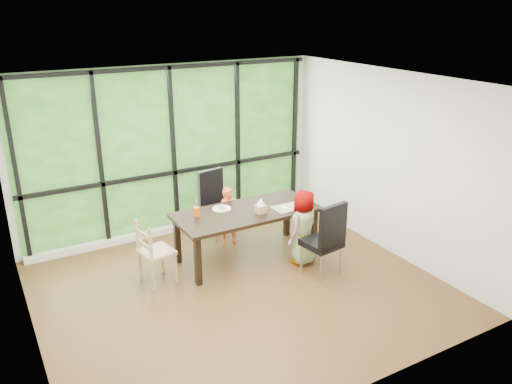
% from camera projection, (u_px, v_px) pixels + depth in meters
% --- Properties ---
extents(ground, '(5.00, 5.00, 0.00)m').
position_uv_depth(ground, '(240.00, 288.00, 6.82)').
color(ground, black).
rests_on(ground, ground).
extents(back_wall, '(5.00, 0.00, 5.00)m').
position_uv_depth(back_wall, '(172.00, 150.00, 8.18)').
color(back_wall, silver).
rests_on(back_wall, ground).
extents(foliage_backdrop, '(4.80, 0.02, 2.65)m').
position_uv_depth(foliage_backdrop, '(173.00, 151.00, 8.16)').
color(foliage_backdrop, '#205318').
rests_on(foliage_backdrop, back_wall).
extents(window_mullions, '(4.80, 0.06, 2.65)m').
position_uv_depth(window_mullions, '(174.00, 151.00, 8.13)').
color(window_mullions, black).
rests_on(window_mullions, back_wall).
extents(window_sill, '(4.80, 0.12, 0.10)m').
position_uv_depth(window_sill, '(179.00, 227.00, 8.55)').
color(window_sill, silver).
rests_on(window_sill, ground).
extents(dining_table, '(2.12, 1.04, 0.75)m').
position_uv_depth(dining_table, '(247.00, 234.00, 7.52)').
color(dining_table, black).
rests_on(dining_table, ground).
extents(chair_window_leather, '(0.54, 0.54, 1.08)m').
position_uv_depth(chair_window_leather, '(218.00, 205.00, 8.16)').
color(chair_window_leather, black).
rests_on(chair_window_leather, ground).
extents(chair_interior_leather, '(0.52, 0.52, 1.08)m').
position_uv_depth(chair_interior_leather, '(322.00, 238.00, 7.03)').
color(chair_interior_leather, black).
rests_on(chair_interior_leather, ground).
extents(chair_end_beech, '(0.47, 0.48, 0.90)m').
position_uv_depth(chair_end_beech, '(157.00, 252.00, 6.83)').
color(chair_end_beech, '#A07F5B').
rests_on(chair_end_beech, ground).
extents(child_toddler, '(0.34, 0.23, 0.92)m').
position_uv_depth(child_toddler, '(229.00, 216.00, 7.94)').
color(child_toddler, '#F9592E').
rests_on(child_toddler, ground).
extents(child_older, '(0.63, 0.53, 1.10)m').
position_uv_depth(child_older, '(302.00, 227.00, 7.32)').
color(child_older, slate).
rests_on(child_older, ground).
extents(placemat, '(0.42, 0.31, 0.01)m').
position_uv_depth(placemat, '(287.00, 208.00, 7.49)').
color(placemat, tan).
rests_on(placemat, dining_table).
extents(plate_far, '(0.27, 0.27, 0.02)m').
position_uv_depth(plate_far, '(222.00, 209.00, 7.44)').
color(plate_far, white).
rests_on(plate_far, dining_table).
extents(plate_near, '(0.22, 0.22, 0.01)m').
position_uv_depth(plate_near, '(288.00, 207.00, 7.50)').
color(plate_near, white).
rests_on(plate_near, dining_table).
extents(orange_cup, '(0.09, 0.09, 0.14)m').
position_uv_depth(orange_cup, '(197.00, 212.00, 7.17)').
color(orange_cup, '#EA5207').
rests_on(orange_cup, dining_table).
extents(green_cup, '(0.08, 0.08, 0.12)m').
position_uv_depth(green_cup, '(306.00, 202.00, 7.55)').
color(green_cup, green).
rests_on(green_cup, dining_table).
extents(white_mug, '(0.07, 0.07, 0.07)m').
position_uv_depth(white_mug, '(299.00, 197.00, 7.82)').
color(white_mug, white).
rests_on(white_mug, dining_table).
extents(tissue_box, '(0.14, 0.14, 0.12)m').
position_uv_depth(tissue_box, '(261.00, 209.00, 7.30)').
color(tissue_box, tan).
rests_on(tissue_box, dining_table).
extents(crepe_rolls_far, '(0.10, 0.12, 0.04)m').
position_uv_depth(crepe_rolls_far, '(222.00, 207.00, 7.43)').
color(crepe_rolls_far, tan).
rests_on(crepe_rolls_far, plate_far).
extents(crepe_rolls_near, '(0.05, 0.12, 0.04)m').
position_uv_depth(crepe_rolls_near, '(288.00, 205.00, 7.49)').
color(crepe_rolls_near, tan).
rests_on(crepe_rolls_near, plate_near).
extents(straw_white, '(0.01, 0.04, 0.20)m').
position_uv_depth(straw_white, '(196.00, 204.00, 7.14)').
color(straw_white, white).
rests_on(straw_white, orange_cup).
extents(straw_pink, '(0.01, 0.04, 0.20)m').
position_uv_depth(straw_pink, '(307.00, 195.00, 7.52)').
color(straw_pink, pink).
rests_on(straw_pink, green_cup).
extents(tissue, '(0.12, 0.12, 0.11)m').
position_uv_depth(tissue, '(261.00, 201.00, 7.26)').
color(tissue, white).
rests_on(tissue, tissue_box).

